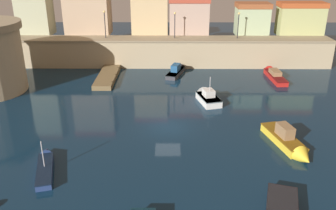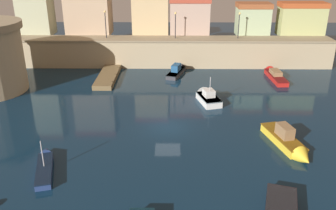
{
  "view_description": "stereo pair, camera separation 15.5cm",
  "coord_description": "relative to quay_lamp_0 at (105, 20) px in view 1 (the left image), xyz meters",
  "views": [
    {
      "loc": [
        0.27,
        -31.3,
        15.53
      ],
      "look_at": [
        0.0,
        2.54,
        1.22
      ],
      "focal_mm": 38.74,
      "sensor_mm": 36.0,
      "label": 1
    },
    {
      "loc": [
        0.43,
        -31.3,
        15.53
      ],
      "look_at": [
        0.0,
        2.54,
        1.22
      ],
      "focal_mm": 38.74,
      "sensor_mm": 36.0,
      "label": 2
    }
  ],
  "objects": [
    {
      "name": "ground_plane",
      "position": [
        9.14,
        -20.63,
        -6.63
      ],
      "size": [
        113.23,
        113.23,
        0.0
      ],
      "primitive_type": "plane",
      "color": "#0C2338"
    },
    {
      "name": "quay_wall",
      "position": [
        9.14,
        0.0,
        -4.58
      ],
      "size": [
        46.74,
        3.82,
        4.09
      ],
      "color": "tan",
      "rests_on": "ground"
    },
    {
      "name": "old_town_backdrop",
      "position": [
        5.42,
        3.78,
        0.88
      ],
      "size": [
        46.0,
        5.55,
        9.63
      ],
      "color": "#AFB28D",
      "rests_on": "ground"
    },
    {
      "name": "pier_dock",
      "position": [
        1.0,
        -6.3,
        -6.33
      ],
      "size": [
        2.36,
        9.09,
        0.7
      ],
      "color": "brown",
      "rests_on": "ground"
    },
    {
      "name": "quay_lamp_0",
      "position": [
        0.0,
        0.0,
        0.0
      ],
      "size": [
        0.32,
        0.32,
        3.89
      ],
      "color": "black",
      "rests_on": "quay_wall"
    },
    {
      "name": "quay_lamp_1",
      "position": [
        9.96,
        0.0,
        -0.11
      ],
      "size": [
        0.32,
        0.32,
        3.69
      ],
      "color": "black",
      "rests_on": "quay_wall"
    },
    {
      "name": "quay_lamp_2",
      "position": [
        18.99,
        0.0,
        -0.13
      ],
      "size": [
        0.32,
        0.32,
        3.66
      ],
      "color": "black",
      "rests_on": "quay_wall"
    },
    {
      "name": "moored_boat_0",
      "position": [
        -0.35,
        -27.82,
        -6.34
      ],
      "size": [
        2.59,
        5.94,
        2.93
      ],
      "rotation": [
        0.0,
        0.0,
        1.84
      ],
      "color": "navy",
      "rests_on": "ground"
    },
    {
      "name": "moored_boat_1",
      "position": [
        19.52,
        -24.54,
        -6.11
      ],
      "size": [
        3.1,
        6.93,
        2.14
      ],
      "rotation": [
        0.0,
        0.0,
        -1.33
      ],
      "color": "gold",
      "rests_on": "ground"
    },
    {
      "name": "moored_boat_2",
      "position": [
        13.45,
        -13.84,
        -6.13
      ],
      "size": [
        2.94,
        4.95,
        3.59
      ],
      "rotation": [
        0.0,
        0.0,
        1.83
      ],
      "color": "white",
      "rests_on": "ground"
    },
    {
      "name": "moored_boat_3",
      "position": [
        10.32,
        -3.72,
        -6.19
      ],
      "size": [
        3.15,
        6.42,
        1.83
      ],
      "rotation": [
        0.0,
        0.0,
        1.27
      ],
      "color": "#333338",
      "rests_on": "ground"
    },
    {
      "name": "moored_boat_4",
      "position": [
        23.18,
        -5.45,
        -6.21
      ],
      "size": [
        1.79,
        7.4,
        1.55
      ],
      "rotation": [
        0.0,
        0.0,
        1.62
      ],
      "color": "red",
      "rests_on": "ground"
    }
  ]
}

